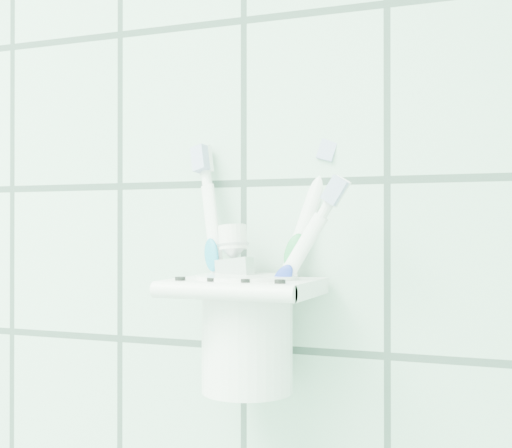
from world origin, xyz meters
TOP-DOWN VIEW (x-y plane):
  - holder_bracket at (0.65, 1.15)m, footprint 0.11×0.10m
  - cup at (0.65, 1.16)m, footprint 0.08×0.08m
  - toothbrush_pink at (0.63, 1.16)m, footprint 0.05×0.04m
  - toothbrush_blue at (0.65, 1.17)m, footprint 0.06×0.05m
  - toothbrush_orange at (0.63, 1.15)m, footprint 0.09×0.02m
  - toothpaste_tube at (0.64, 1.16)m, footprint 0.04×0.03m

SIDE VIEW (x-z plane):
  - cup at x=0.65m, z-range 1.23..1.32m
  - toothpaste_tube at x=0.64m, z-range 1.24..1.37m
  - holder_bracket at x=0.65m, z-range 1.29..1.32m
  - toothbrush_orange at x=0.63m, z-range 1.24..1.42m
  - toothbrush_pink at x=0.63m, z-range 1.23..1.43m
  - toothbrush_blue at x=0.65m, z-range 1.23..1.44m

